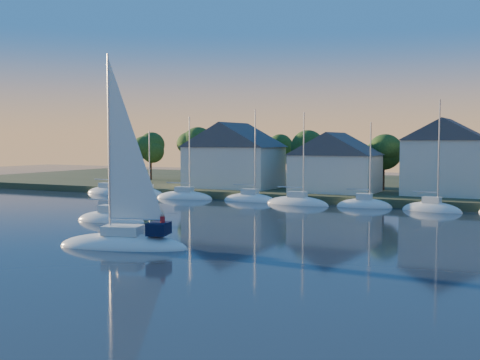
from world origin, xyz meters
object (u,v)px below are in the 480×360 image
Objects in this scene: hero_sailboat at (125,239)px; clubhouse_west at (234,154)px; drifting_sailboat_left at (111,221)px; clubhouse_centre at (335,162)px; clubhouse_east at (446,156)px.

clubhouse_west is at bearing -88.43° from hero_sailboat.
clubhouse_west reaches higher than drifting_sailboat_left.
clubhouse_west is 16.05m from clubhouse_centre.
clubhouse_east is 47.91m from hero_sailboat.
clubhouse_east is at bearing 8.13° from clubhouse_centre.
hero_sailboat reaches higher than drifting_sailboat_left.
clubhouse_east is at bearing 1.91° from clubhouse_west.
drifting_sailboat_left is (-26.52, -33.90, -5.90)m from clubhouse_east.
clubhouse_west is 33.60m from drifting_sailboat_left.
clubhouse_centre is at bearing -108.96° from hero_sailboat.
hero_sailboat is at bearing -93.32° from clubhouse_centre.
clubhouse_east is at bearing -125.88° from hero_sailboat.
clubhouse_west is at bearing -178.09° from clubhouse_east.
clubhouse_centre is at bearing -171.87° from clubhouse_east.
clubhouse_west reaches higher than clubhouse_centre.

